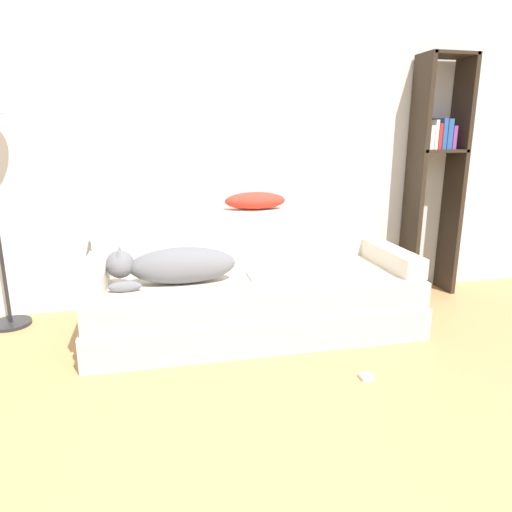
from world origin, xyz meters
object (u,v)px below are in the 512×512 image
dog (174,266)px  throw_pillow (255,201)px  laptop (273,275)px  power_adapter (366,377)px  couch (253,302)px  bookshelf (436,165)px

dog → throw_pillow: bearing=36.7°
throw_pillow → laptop: bearing=-86.8°
throw_pillow → power_adapter: 1.49m
dog → power_adapter: 1.32m
couch → laptop: (0.12, -0.07, 0.21)m
couch → dog: (-0.53, -0.10, 0.32)m
laptop → bookshelf: bearing=19.5°
power_adapter → throw_pillow: bearing=107.2°
power_adapter → couch: bearing=119.5°
laptop → couch: bearing=148.3°
laptop → power_adapter: laptop is taller
bookshelf → power_adapter: 2.01m
throw_pillow → bookshelf: 1.53m
couch → throw_pillow: throw_pillow is taller
dog → bookshelf: (2.13, 0.55, 0.56)m
laptop → power_adapter: size_ratio=5.16×
bookshelf → power_adapter: bookshelf is taller
dog → throw_pillow: (0.62, 0.46, 0.33)m
couch → laptop: laptop is taller
bookshelf → laptop: bearing=-160.5°
couch → dog: 0.62m
bookshelf → power_adapter: size_ratio=29.30×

